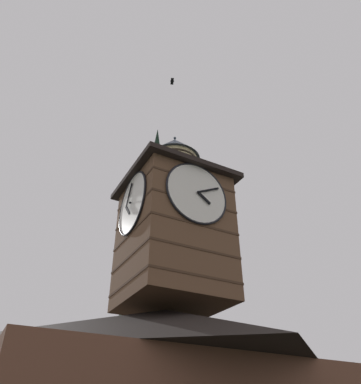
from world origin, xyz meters
TOP-DOWN VIEW (x-y plane):
  - clock_tower at (-0.40, -0.78)m, footprint 4.84×4.84m
  - pine_tree_behind at (-1.71, -6.00)m, footprint 5.29×5.29m
  - moon at (-15.61, -32.06)m, footprint 2.29×2.29m
  - flying_bird_high at (-0.72, -1.81)m, footprint 0.37×0.55m

SIDE VIEW (x-z plane):
  - pine_tree_behind at x=-1.71m, z-range -2.17..18.37m
  - clock_tower at x=-0.40m, z-range 5.32..14.42m
  - moon at x=-15.61m, z-range 12.84..15.13m
  - flying_bird_high at x=-0.72m, z-range 20.77..20.92m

